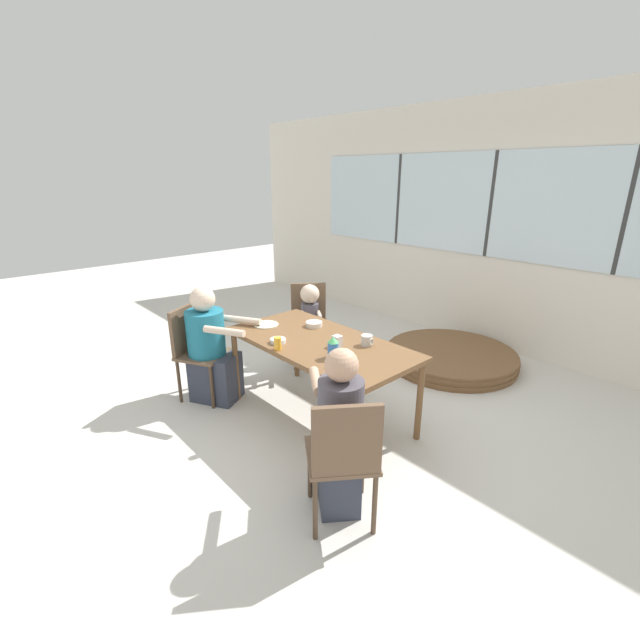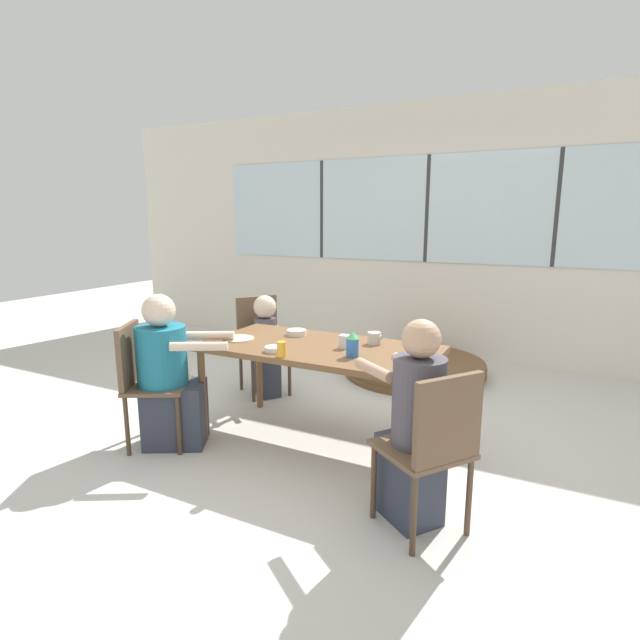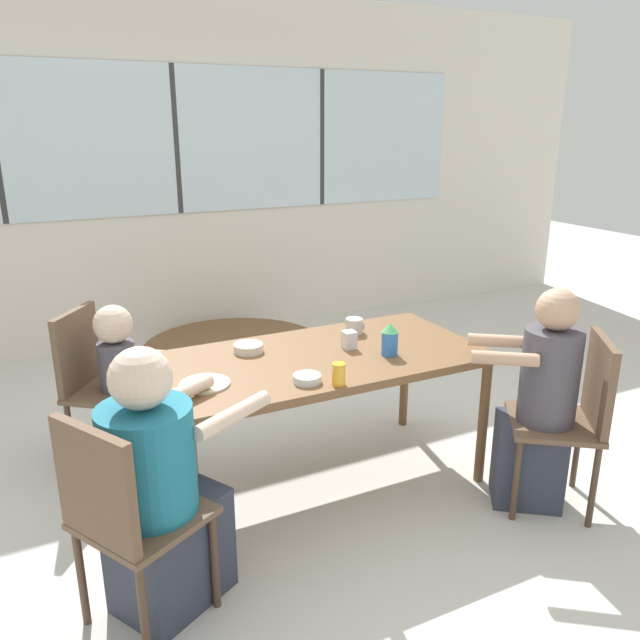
{
  "view_description": "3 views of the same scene",
  "coord_description": "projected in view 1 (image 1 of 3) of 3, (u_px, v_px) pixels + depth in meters",
  "views": [
    {
      "loc": [
        2.39,
        -2.16,
        1.99
      ],
      "look_at": [
        0.0,
        0.0,
        0.88
      ],
      "focal_mm": 24.0,
      "sensor_mm": 36.0,
      "label": 1
    },
    {
      "loc": [
        1.51,
        -2.95,
        1.57
      ],
      "look_at": [
        0.0,
        0.0,
        0.88
      ],
      "focal_mm": 28.0,
      "sensor_mm": 36.0,
      "label": 2
    },
    {
      "loc": [
        -1.26,
        -2.55,
        1.78
      ],
      "look_at": [
        0.0,
        0.0,
        0.88
      ],
      "focal_mm": 35.0,
      "sensor_mm": 36.0,
      "label": 3
    }
  ],
  "objects": [
    {
      "name": "ground_plane",
      "position": [
        320.0,
        417.0,
        3.69
      ],
      "size": [
        16.0,
        16.0,
        0.0
      ],
      "primitive_type": "plane",
      "color": "beige"
    },
    {
      "name": "wall_back_with_windows",
      "position": [
        490.0,
        226.0,
        4.9
      ],
      "size": [
        8.4,
        0.08,
        2.8
      ],
      "color": "silver",
      "rests_on": "ground_plane"
    },
    {
      "name": "dining_table",
      "position": [
        320.0,
        348.0,
        3.48
      ],
      "size": [
        1.6,
        0.81,
        0.7
      ],
      "color": "brown",
      "rests_on": "ground_plane"
    },
    {
      "name": "chair_for_woman_green_shirt",
      "position": [
        194.0,
        344.0,
        3.89
      ],
      "size": [
        0.54,
        0.54,
        0.86
      ],
      "rotation": [
        0.0,
        0.0,
        -1.06
      ],
      "color": "brown",
      "rests_on": "ground_plane"
    },
    {
      "name": "chair_for_man_blue_shirt",
      "position": [
        344.0,
        453.0,
        2.39
      ],
      "size": [
        0.56,
        0.56,
        0.86
      ],
      "rotation": [
        0.0,
        0.0,
        0.95
      ],
      "color": "brown",
      "rests_on": "ground_plane"
    },
    {
      "name": "chair_for_toddler",
      "position": [
        309.0,
        316.0,
        4.66
      ],
      "size": [
        0.56,
        0.56,
        0.86
      ],
      "rotation": [
        0.0,
        0.0,
        -2.21
      ],
      "color": "brown",
      "rests_on": "ground_plane"
    },
    {
      "name": "person_woman_green_shirt",
      "position": [
        211.0,
        351.0,
        3.85
      ],
      "size": [
        0.69,
        0.59,
        1.07
      ],
      "rotation": [
        0.0,
        0.0,
        -1.06
      ],
      "color": "#333847",
      "rests_on": "ground_plane"
    },
    {
      "name": "person_man_blue_shirt",
      "position": [
        339.0,
        438.0,
        2.54
      ],
      "size": [
        0.55,
        0.5,
        1.09
      ],
      "rotation": [
        0.0,
        0.0,
        0.95
      ],
      "color": "#333847",
      "rests_on": "ground_plane"
    },
    {
      "name": "person_toddler",
      "position": [
        310.0,
        326.0,
        4.54
      ],
      "size": [
        0.38,
        0.35,
        0.9
      ],
      "rotation": [
        0.0,
        0.0,
        -2.21
      ],
      "color": "#333847",
      "rests_on": "ground_plane"
    },
    {
      "name": "coffee_mug",
      "position": [
        367.0,
        340.0,
        3.37
      ],
      "size": [
        0.1,
        0.09,
        0.08
      ],
      "color": "beige",
      "rests_on": "dining_table"
    },
    {
      "name": "sippy_cup",
      "position": [
        333.0,
        347.0,
        3.13
      ],
      "size": [
        0.08,
        0.08,
        0.16
      ],
      "color": "blue",
      "rests_on": "dining_table"
    },
    {
      "name": "juice_glass",
      "position": [
        278.0,
        343.0,
        3.28
      ],
      "size": [
        0.06,
        0.06,
        0.1
      ],
      "color": "gold",
      "rests_on": "dining_table"
    },
    {
      "name": "milk_carton_small",
      "position": [
        337.0,
        341.0,
        3.34
      ],
      "size": [
        0.06,
        0.06,
        0.09
      ],
      "color": "silver",
      "rests_on": "dining_table"
    },
    {
      "name": "bowl_white_shallow",
      "position": [
        314.0,
        324.0,
        3.79
      ],
      "size": [
        0.15,
        0.15,
        0.04
      ],
      "color": "silver",
      "rests_on": "dining_table"
    },
    {
      "name": "bowl_cereal",
      "position": [
        278.0,
        341.0,
        3.42
      ],
      "size": [
        0.12,
        0.12,
        0.03
      ],
      "color": "silver",
      "rests_on": "dining_table"
    },
    {
      "name": "plate_tortillas",
      "position": [
        266.0,
        325.0,
        3.82
      ],
      "size": [
        0.22,
        0.22,
        0.01
      ],
      "color": "beige",
      "rests_on": "dining_table"
    },
    {
      "name": "folded_table_stack",
      "position": [
        450.0,
        357.0,
        4.71
      ],
      "size": [
        1.41,
        1.41,
        0.15
      ],
      "color": "brown",
      "rests_on": "ground_plane"
    }
  ]
}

